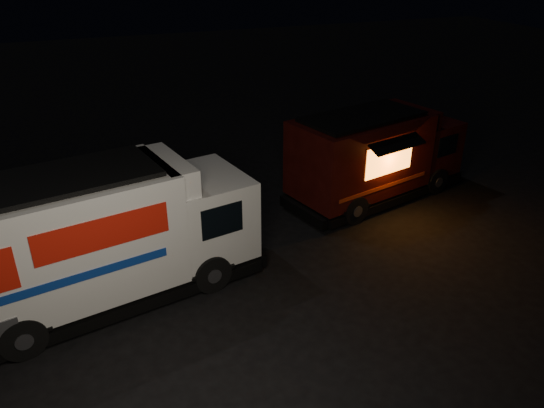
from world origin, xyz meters
The scene contains 3 objects.
ground centered at (0.00, 0.00, 0.00)m, with size 80.00×80.00×0.00m, color black.
white_truck centered at (-2.81, 1.42, 1.61)m, with size 7.12×2.43×3.23m, color silver, non-canonical shape.
red_truck centered at (5.77, 3.88, 1.44)m, with size 6.18×2.27×2.87m, color #390D0A, non-canonical shape.
Camera 1 is at (-3.12, -9.51, 7.51)m, focal length 35.00 mm.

